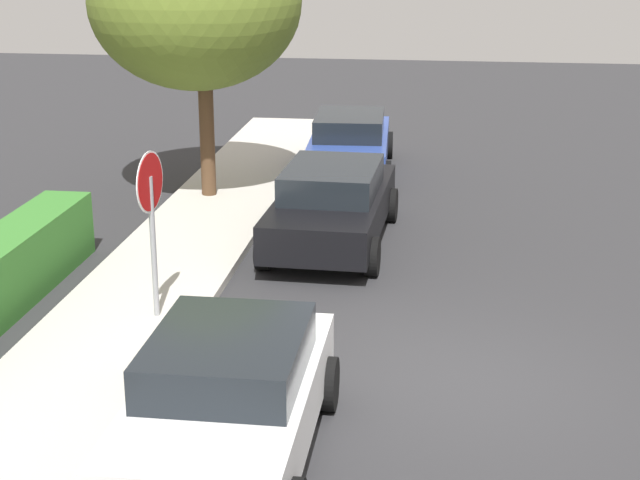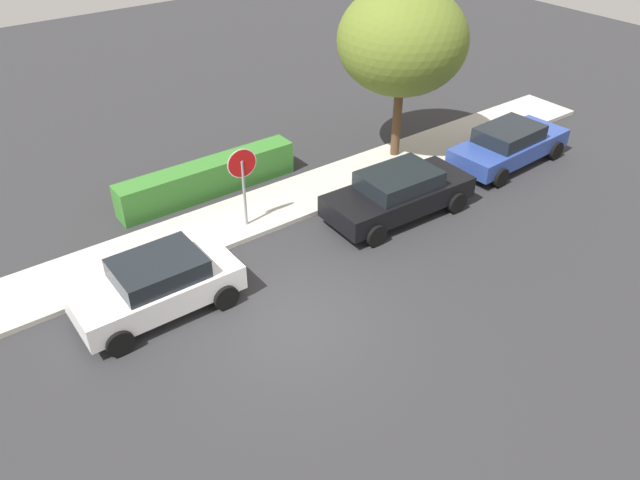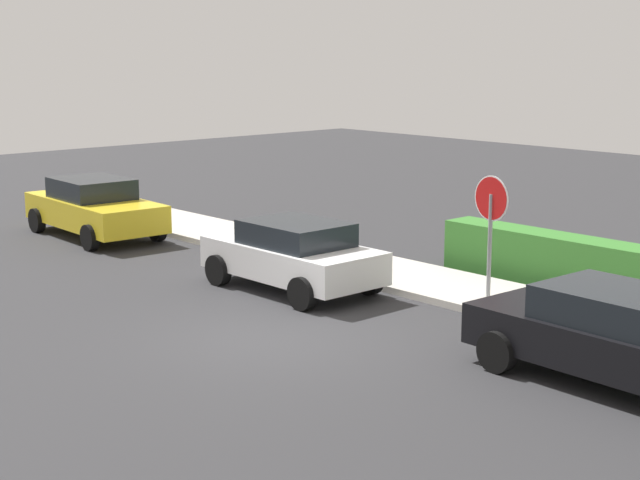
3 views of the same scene
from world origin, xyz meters
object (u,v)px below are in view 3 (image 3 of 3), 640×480
at_px(parked_car_white, 293,254).
at_px(parked_car_black, 621,337).
at_px(stop_sign, 491,217).
at_px(parked_car_yellow, 94,207).

distance_m(parked_car_white, parked_car_black, 7.47).
xyz_separation_m(stop_sign, parked_car_white, (-3.49, -1.83, -1.00)).
bearing_deg(parked_car_black, parked_car_white, 178.55).
bearing_deg(parked_car_black, stop_sign, 153.11).
relative_size(parked_car_white, parked_car_black, 0.85).
height_order(stop_sign, parked_car_yellow, stop_sign).
bearing_deg(parked_car_white, parked_car_black, -1.45).
distance_m(parked_car_black, parked_car_yellow, 15.20).
xyz_separation_m(parked_car_white, parked_car_yellow, (-7.72, -0.11, 0.02)).
bearing_deg(stop_sign, parked_car_white, -152.38).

